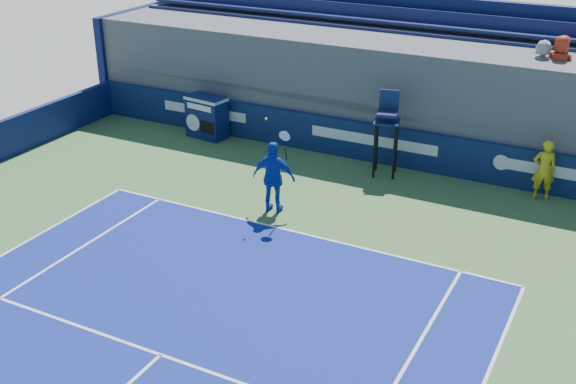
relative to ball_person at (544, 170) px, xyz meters
The scene contains 6 objects.
ball_person is the anchor object (origin of this frame).
back_hoarding 5.00m from the ball_person, behind, with size 20.40×0.21×1.20m.
match_clock 10.61m from the ball_person, behind, with size 1.40×0.89×1.40m.
umpire_chair 4.39m from the ball_person, behind, with size 0.85×0.85×2.48m.
tennis_player 7.20m from the ball_person, 146.33° to the right, with size 1.18×0.64×2.57m.
stadium_seating 5.63m from the ball_person, 153.49° to the left, with size 21.00×4.05×4.40m.
Camera 1 is at (7.07, -2.13, 8.26)m, focal length 45.00 mm.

